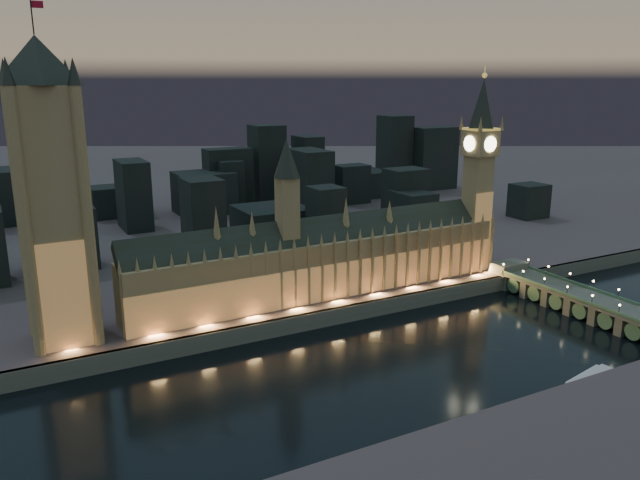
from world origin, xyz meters
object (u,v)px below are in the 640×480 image
victoria_tower (50,182)px  westminster_bridge (580,302)px  elizabeth_tower (479,159)px  river_boat (588,383)px  palace_of_westminster (323,258)px

victoria_tower → westminster_bridge: victoria_tower is taller
elizabeth_tower → river_boat: elizabeth_tower is taller
victoria_tower → elizabeth_tower: bearing=-0.0°
westminster_bridge → river_boat: westminster_bridge is taller
palace_of_westminster → elizabeth_tower: (97.57, 0.19, 43.69)m
westminster_bridge → river_boat: 81.22m
victoria_tower → palace_of_westminster: bearing=-0.1°
river_boat → westminster_bridge: bearing=42.3°
elizabeth_tower → river_boat: size_ratio=2.47×
palace_of_westminster → westminster_bridge: palace_of_westminster is taller
palace_of_westminster → river_boat: (48.75, -119.74, -24.81)m
palace_of_westminster → elizabeth_tower: size_ratio=1.82×
victoria_tower → westminster_bridge: (229.18, -65.37, -67.80)m
palace_of_westminster → elizabeth_tower: bearing=0.1°
palace_of_westminster → victoria_tower: (-120.43, 0.19, 47.41)m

